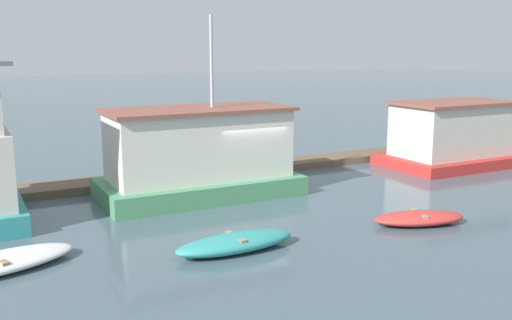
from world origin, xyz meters
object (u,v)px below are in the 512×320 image
Objects in this scene: dinghy_teal at (236,243)px; dinghy_red at (419,218)px; houseboat_green at (199,155)px; houseboat_red at (452,136)px.

dinghy_teal reaches higher than dinghy_red.
dinghy_teal is at bearing -103.07° from houseboat_green.
dinghy_red is at bearing -4.71° from dinghy_teal.
houseboat_green is at bearing 179.13° from houseboat_red.
dinghy_teal is (-13.57, -5.64, -1.11)m from houseboat_red.
dinghy_red is at bearing -54.20° from houseboat_green.
dinghy_teal is 5.92m from dinghy_red.
houseboat_red is at bearing -0.87° from houseboat_green.
dinghy_teal is (-1.35, -5.82, -1.25)m from houseboat_green.
houseboat_green is 1.15× the size of houseboat_red.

